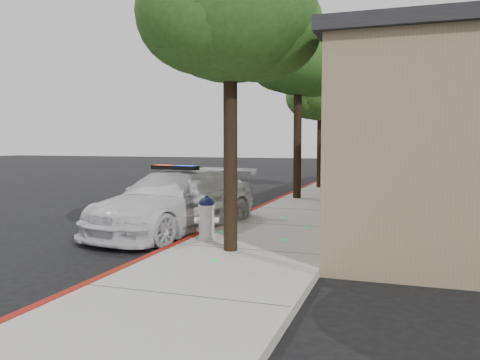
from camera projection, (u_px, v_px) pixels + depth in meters
name	position (u px, v px, depth m)	size (l,w,h in m)	color
ground	(172.00, 251.00, 10.03)	(120.00, 120.00, 0.00)	black
sidewalk	(282.00, 228.00, 12.35)	(3.20, 60.00, 0.15)	#98968A
red_curb	(226.00, 224.00, 12.84)	(0.14, 60.00, 0.16)	maroon
clapboard_building	(474.00, 146.00, 16.24)	(7.30, 20.89, 4.24)	#866D58
police_car	(175.00, 201.00, 12.13)	(3.14, 5.66, 1.67)	silver
fire_hydrant	(207.00, 218.00, 10.45)	(0.54, 0.47, 0.94)	silver
street_tree_near	(231.00, 14.00, 9.08)	(3.31, 3.29, 5.99)	black
street_tree_mid	(299.00, 58.00, 17.94)	(3.83, 3.62, 6.90)	black
street_tree_far	(321.00, 96.00, 22.36)	(3.24, 2.97, 5.61)	black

